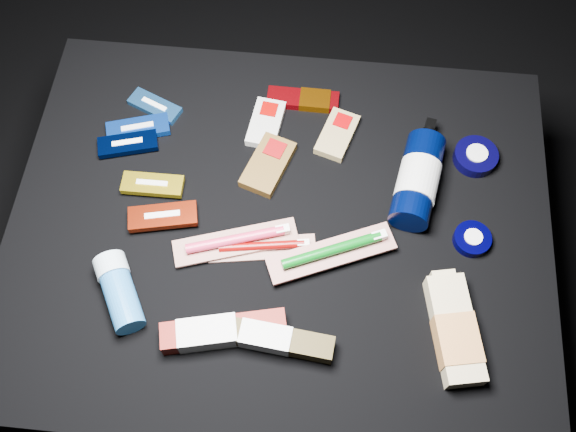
# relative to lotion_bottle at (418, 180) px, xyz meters

# --- Properties ---
(ground) EXTENTS (3.00, 3.00, 0.00)m
(ground) POSITION_rel_lotion_bottle_xyz_m (-0.24, -0.10, -0.44)
(ground) COLOR black
(ground) RESTS_ON ground
(cloth_table) EXTENTS (0.98, 0.78, 0.40)m
(cloth_table) POSITION_rel_lotion_bottle_xyz_m (-0.24, -0.10, -0.24)
(cloth_table) COLOR black
(cloth_table) RESTS_ON ground
(luna_bar_0) EXTENTS (0.11, 0.08, 0.01)m
(luna_bar_0) POSITION_rel_lotion_bottle_xyz_m (-0.51, 0.13, -0.03)
(luna_bar_0) COLOR #235E9F
(luna_bar_0) RESTS_ON cloth_table
(luna_bar_1) EXTENTS (0.13, 0.08, 0.02)m
(luna_bar_1) POSITION_rel_lotion_bottle_xyz_m (-0.54, 0.08, -0.03)
(luna_bar_1) COLOR #0F40AF
(luna_bar_1) RESTS_ON cloth_table
(luna_bar_2) EXTENTS (0.12, 0.07, 0.01)m
(luna_bar_2) POSITION_rel_lotion_bottle_xyz_m (-0.55, 0.04, -0.02)
(luna_bar_2) COLOR black
(luna_bar_2) RESTS_ON cloth_table
(luna_bar_3) EXTENTS (0.11, 0.04, 0.01)m
(luna_bar_3) POSITION_rel_lotion_bottle_xyz_m (-0.48, -0.05, -0.02)
(luna_bar_3) COLOR gold
(luna_bar_3) RESTS_ON cloth_table
(luna_bar_4) EXTENTS (0.13, 0.07, 0.02)m
(luna_bar_4) POSITION_rel_lotion_bottle_xyz_m (-0.45, -0.11, -0.02)
(luna_bar_4) COLOR maroon
(luna_bar_4) RESTS_ON cloth_table
(clif_bar_0) EXTENTS (0.10, 0.14, 0.02)m
(clif_bar_0) POSITION_rel_lotion_bottle_xyz_m (-0.27, 0.03, -0.03)
(clif_bar_0) COLOR #573C17
(clif_bar_0) RESTS_ON cloth_table
(clif_bar_1) EXTENTS (0.07, 0.11, 0.02)m
(clif_bar_1) POSITION_rel_lotion_bottle_xyz_m (-0.29, 0.12, -0.03)
(clif_bar_1) COLOR #B9B9B1
(clif_bar_1) RESTS_ON cloth_table
(clif_bar_2) EXTENTS (0.09, 0.12, 0.02)m
(clif_bar_2) POSITION_rel_lotion_bottle_xyz_m (-0.15, 0.11, -0.03)
(clif_bar_2) COLOR #96804E
(clif_bar_2) RESTS_ON cloth_table
(power_bar) EXTENTS (0.14, 0.05, 0.02)m
(power_bar) POSITION_rel_lotion_bottle_xyz_m (-0.22, 0.18, -0.03)
(power_bar) COLOR maroon
(power_bar) RESTS_ON cloth_table
(lotion_bottle) EXTENTS (0.10, 0.23, 0.07)m
(lotion_bottle) POSITION_rel_lotion_bottle_xyz_m (0.00, 0.00, 0.00)
(lotion_bottle) COLOR black
(lotion_bottle) RESTS_ON cloth_table
(cream_tin_upper) EXTENTS (0.08, 0.08, 0.03)m
(cream_tin_upper) POSITION_rel_lotion_bottle_xyz_m (0.11, 0.08, -0.02)
(cream_tin_upper) COLOR black
(cream_tin_upper) RESTS_ON cloth_table
(cream_tin_lower) EXTENTS (0.07, 0.07, 0.02)m
(cream_tin_lower) POSITION_rel_lotion_bottle_xyz_m (0.10, -0.10, -0.03)
(cream_tin_lower) COLOR black
(cream_tin_lower) RESTS_ON cloth_table
(bodywash_bottle) EXTENTS (0.10, 0.20, 0.04)m
(bodywash_bottle) POSITION_rel_lotion_bottle_xyz_m (0.07, -0.27, -0.02)
(bodywash_bottle) COLOR #CCB889
(bodywash_bottle) RESTS_ON cloth_table
(deodorant_stick) EXTENTS (0.11, 0.14, 0.06)m
(deodorant_stick) POSITION_rel_lotion_bottle_xyz_m (-0.50, -0.26, -0.01)
(deodorant_stick) COLOR #2367A9
(deodorant_stick) RESTS_ON cloth_table
(toothbrush_pack_0) EXTENTS (0.19, 0.07, 0.02)m
(toothbrush_pack_0) POSITION_rel_lotion_bottle_xyz_m (-0.27, -0.15, -0.03)
(toothbrush_pack_0) COLOR #B8B1AC
(toothbrush_pack_0) RESTS_ON cloth_table
(toothbrush_pack_1) EXTENTS (0.22, 0.12, 0.02)m
(toothbrush_pack_1) POSITION_rel_lotion_bottle_xyz_m (-0.31, -0.14, -0.02)
(toothbrush_pack_1) COLOR #B9B1AC
(toothbrush_pack_1) RESTS_ON cloth_table
(toothbrush_pack_2) EXTENTS (0.23, 0.14, 0.03)m
(toothbrush_pack_2) POSITION_rel_lotion_bottle_xyz_m (-0.14, -0.15, -0.01)
(toothbrush_pack_2) COLOR #B6ADA9
(toothbrush_pack_2) RESTS_ON cloth_table
(toothpaste_carton_red) EXTENTS (0.21, 0.09, 0.04)m
(toothpaste_carton_red) POSITION_rel_lotion_bottle_xyz_m (-0.32, -0.31, -0.02)
(toothpaste_carton_red) COLOR maroon
(toothpaste_carton_red) RESTS_ON cloth_table
(toothpaste_carton_green) EXTENTS (0.18, 0.06, 0.03)m
(toothpaste_carton_green) POSITION_rel_lotion_bottle_xyz_m (-0.23, -0.31, -0.01)
(toothpaste_carton_green) COLOR #30260A
(toothpaste_carton_green) RESTS_ON cloth_table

